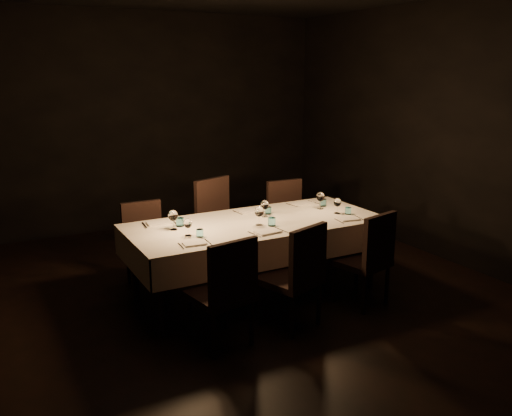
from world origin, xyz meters
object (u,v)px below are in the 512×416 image
chair_near_left (226,288)px  chair_far_left (145,239)px  chair_near_center (297,272)px  chair_far_right (289,217)px  dining_table (256,229)px  chair_far_center (220,221)px  chair_near_right (369,255)px

chair_near_left → chair_far_left: size_ratio=1.07×
chair_near_center → chair_far_left: 1.83m
chair_far_right → chair_far_left: bearing=-178.9°
chair_near_center → dining_table: bearing=-111.6°
chair_far_left → chair_near_left: bearing=-83.6°
chair_far_left → chair_far_center: 0.89m
chair_far_left → chair_near_center: bearing=-61.5°
chair_far_center → chair_far_left: bearing=163.4°
dining_table → chair_near_left: chair_near_left is taller
chair_near_right → dining_table: bearing=-57.0°
chair_near_left → dining_table: bearing=-140.6°
chair_near_left → chair_near_center: 0.69m
chair_near_center → chair_near_right: 0.85m
dining_table → chair_near_left: (-0.73, -0.85, -0.17)m
chair_near_center → chair_far_right: bearing=-137.9°
dining_table → chair_far_right: (0.84, 0.75, -0.17)m
dining_table → chair_near_left: bearing=-130.9°
chair_near_center → chair_near_left: bearing=-17.3°
chair_near_center → chair_far_right: (0.89, 1.58, -0.00)m
dining_table → chair_far_center: size_ratio=2.44×
chair_far_left → chair_near_right: bearing=-41.4°
dining_table → chair_near_center: size_ratio=2.65×
chair_far_left → chair_far_center: bearing=3.6°
dining_table → chair_far_right: size_ratio=2.67×
dining_table → chair_far_center: (-0.00, 0.83, -0.12)m
chair_near_center → chair_far_center: bearing=-110.0°
dining_table → chair_near_right: 1.12m
chair_far_right → chair_near_left: bearing=-132.1°
chair_near_right → chair_far_right: bearing=-105.4°
chair_far_center → chair_far_right: size_ratio=1.09×
chair_far_center → chair_far_right: chair_far_center is taller
chair_near_right → chair_far_center: (-0.81, 1.59, 0.05)m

